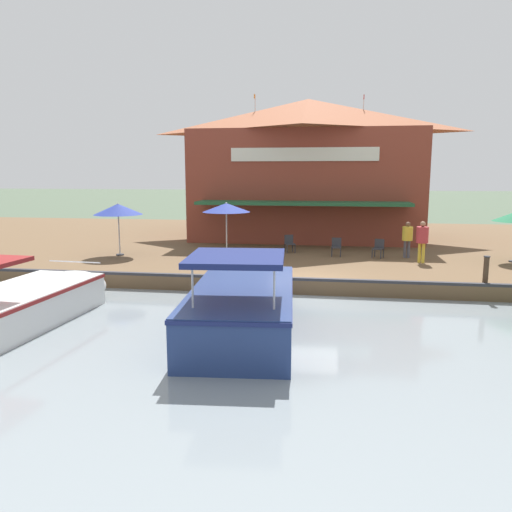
{
  "coord_description": "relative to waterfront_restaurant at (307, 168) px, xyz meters",
  "views": [
    {
      "loc": [
        17.59,
        0.9,
        4.46
      ],
      "look_at": [
        -1.0,
        -1.92,
        1.3
      ],
      "focal_mm": 35.0,
      "sensor_mm": 36.0,
      "label": 1
    }
  ],
  "objects": [
    {
      "name": "mooring_post",
      "position": [
        12.74,
        6.85,
        -3.62
      ],
      "size": [
        0.22,
        0.22,
        1.01
      ],
      "color": "#473323",
      "rests_on": "quay_deck"
    },
    {
      "name": "quay_deck",
      "position": [
        2.09,
        0.61,
        -4.44
      ],
      "size": [
        22.0,
        56.0,
        0.6
      ],
      "primitive_type": "cube",
      "color": "brown",
      "rests_on": "ground"
    },
    {
      "name": "patio_umbrella_far_corner",
      "position": [
        8.71,
        -8.31,
        -1.97
      ],
      "size": [
        2.25,
        2.25,
        2.46
      ],
      "color": "#B7B7B7",
      "rests_on": "quay_deck"
    },
    {
      "name": "cafe_chair_mid_patio",
      "position": [
        7.6,
        3.67,
        -3.66
      ],
      "size": [
        0.57,
        0.57,
        0.85
      ],
      "color": "#2D2D33",
      "rests_on": "quay_deck"
    },
    {
      "name": "waterfront_restaurant",
      "position": [
        0.0,
        0.0,
        0.0
      ],
      "size": [
        10.33,
        13.45,
        8.48
      ],
      "color": "brown",
      "rests_on": "quay_deck"
    },
    {
      "name": "cafe_chair_back_row_seat",
      "position": [
        6.66,
        -0.48,
        -3.66
      ],
      "size": [
        0.57,
        0.57,
        0.85
      ],
      "color": "#2D2D33",
      "rests_on": "quay_deck"
    },
    {
      "name": "quay_edge_fender",
      "position": [
        12.99,
        0.61,
        -4.09
      ],
      "size": [
        0.2,
        50.4,
        0.1
      ],
      "primitive_type": "cube",
      "color": "#2D2D33",
      "rests_on": "quay_deck"
    },
    {
      "name": "patio_umbrella_by_entrance",
      "position": [
        9.0,
        -3.11,
        -1.83
      ],
      "size": [
        2.12,
        2.12,
        2.56
      ],
      "color": "#B7B7B7",
      "rests_on": "quay_deck"
    },
    {
      "name": "tree_upstream_bank",
      "position": [
        -6.05,
        -4.74,
        -0.15
      ],
      "size": [
        3.66,
        3.48,
        5.84
      ],
      "color": "brown",
      "rests_on": "quay_deck"
    },
    {
      "name": "person_at_quay_edge",
      "position": [
        8.66,
        5.38,
        -3.0
      ],
      "size": [
        0.51,
        0.51,
        1.8
      ],
      "color": "gold",
      "rests_on": "quay_deck"
    },
    {
      "name": "ground_plane",
      "position": [
        13.09,
        0.61,
        -4.74
      ],
      "size": [
        220.0,
        220.0,
        0.0
      ],
      "primitive_type": "plane",
      "color": "#4C5B47"
    },
    {
      "name": "motorboat_far_downstream",
      "position": [
        16.96,
        -0.9,
        -3.94
      ],
      "size": [
        7.51,
        3.2,
        2.42
      ],
      "color": "navy",
      "rests_on": "river_water"
    },
    {
      "name": "person_near_entrance",
      "position": [
        7.42,
        4.95,
        -3.11
      ],
      "size": [
        0.47,
        0.47,
        1.65
      ],
      "color": "#4C4C56",
      "rests_on": "quay_deck"
    },
    {
      "name": "cafe_chair_beside_entrance",
      "position": [
        7.43,
        1.77,
        -3.66
      ],
      "size": [
        0.46,
        0.46,
        0.85
      ],
      "color": "#2D2D33",
      "rests_on": "quay_deck"
    },
    {
      "name": "motorboat_nearest_quay",
      "position": [
        17.35,
        -7.39,
        -4.08
      ],
      "size": [
        6.93,
        2.85,
        2.15
      ],
      "color": "silver",
      "rests_on": "river_water"
    }
  ]
}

